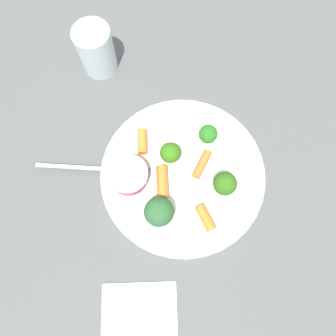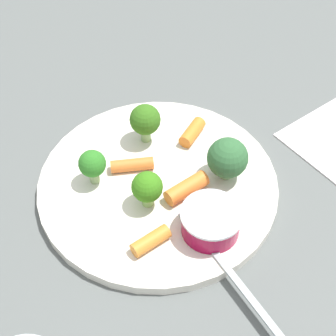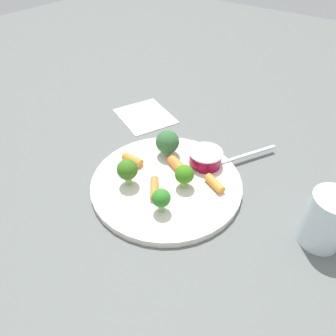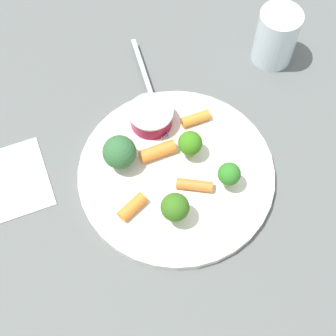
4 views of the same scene
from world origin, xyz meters
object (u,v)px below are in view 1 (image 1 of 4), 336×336
plate (183,175)px  drinking_glass (96,50)px  carrot_stick_2 (202,165)px  fork (95,168)px  broccoli_floret_3 (225,184)px  sauce_cup (129,175)px  broccoli_floret_0 (170,153)px  carrot_stick_1 (207,217)px  carrot_stick_0 (163,184)px  broccoli_floret_2 (208,134)px  broccoli_floret_1 (159,212)px  carrot_stick_3 (142,142)px  napkin (139,330)px

plate → drinking_glass: bearing=10.0°
carrot_stick_2 → fork: (0.07, 0.15, -0.01)m
broccoli_floret_3 → sauce_cup: bearing=58.3°
broccoli_floret_0 → carrot_stick_2: size_ratio=0.91×
carrot_stick_1 → carrot_stick_2: bearing=-22.3°
carrot_stick_0 → carrot_stick_2: carrot_stick_0 is taller
broccoli_floret_0 → broccoli_floret_2: 0.07m
broccoli_floret_3 → broccoli_floret_1: bearing=88.0°
broccoli_floret_3 → drinking_glass: 0.31m
plate → carrot_stick_3: carrot_stick_3 is taller
broccoli_floret_3 → carrot_stick_2: size_ratio=1.05×
broccoli_floret_0 → carrot_stick_0: broccoli_floret_0 is taller
carrot_stick_1 → carrot_stick_3: 0.16m
broccoli_floret_0 → broccoli_floret_1: broccoli_floret_1 is taller
carrot_stick_0 → drinking_glass: bearing=1.9°
broccoli_floret_2 → napkin: bearing=135.1°
fork → napkin: size_ratio=1.30×
carrot_stick_0 → fork: 0.11m
carrot_stick_3 → drinking_glass: drinking_glass is taller
fork → drinking_glass: 0.20m
sauce_cup → carrot_stick_3: 0.06m
broccoli_floret_3 → napkin: bearing=123.6°
carrot_stick_2 → drinking_glass: 0.26m
broccoli_floret_3 → carrot_stick_3: (0.12, 0.08, -0.02)m
broccoli_floret_1 → carrot_stick_3: (0.12, -0.02, -0.02)m
drinking_glass → broccoli_floret_1: bearing=176.7°
broccoli_floret_1 → napkin: size_ratio=0.40×
plate → broccoli_floret_1: bearing=125.7°
carrot_stick_2 → napkin: bearing=133.5°
carrot_stick_0 → broccoli_floret_1: bearing=147.6°
napkin → broccoli_floret_0: bearing=-34.8°
carrot_stick_3 → carrot_stick_2: bearing=-137.4°
plate → carrot_stick_2: (-0.00, -0.03, 0.01)m
napkin → sauce_cup: bearing=-19.8°
broccoli_floret_1 → broccoli_floret_2: size_ratio=1.20×
carrot_stick_3 → napkin: 0.28m
drinking_glass → fork: bearing=156.5°
carrot_stick_2 → plate: bearing=86.9°
sauce_cup → drinking_glass: drinking_glass is taller
sauce_cup → drinking_glass: size_ratio=0.70×
broccoli_floret_3 → carrot_stick_3: broccoli_floret_3 is taller
broccoli_floret_2 → carrot_stick_2: broccoli_floret_2 is taller
broccoli_floret_3 → carrot_stick_2: bearing=14.4°
broccoli_floret_3 → fork: bearing=55.9°
broccoli_floret_3 → napkin: (-0.13, 0.20, -0.04)m
carrot_stick_2 → sauce_cup: bearing=74.5°
sauce_cup → broccoli_floret_3: broccoli_floret_3 is taller
plate → broccoli_floret_2: (0.03, -0.06, 0.03)m
plate → sauce_cup: size_ratio=4.28×
drinking_glass → napkin: drinking_glass is taller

